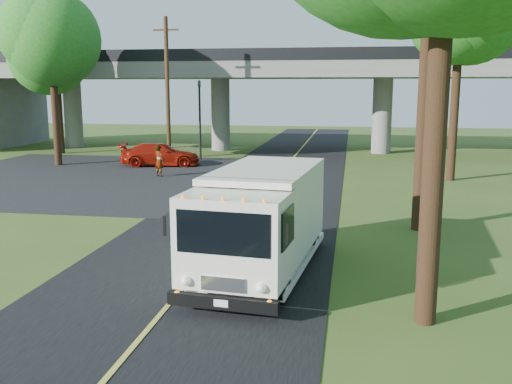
% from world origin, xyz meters
% --- Properties ---
extents(ground, '(120.00, 120.00, 0.00)m').
position_xyz_m(ground, '(0.00, 0.00, 0.00)').
color(ground, '#3B511D').
rests_on(ground, ground).
extents(road, '(7.00, 90.00, 0.02)m').
position_xyz_m(road, '(0.00, 10.00, 0.01)').
color(road, black).
rests_on(road, ground).
extents(parking_lot, '(16.00, 18.00, 0.01)m').
position_xyz_m(parking_lot, '(-11.00, 18.00, 0.01)').
color(parking_lot, black).
rests_on(parking_lot, ground).
extents(lane_line, '(0.12, 90.00, 0.01)m').
position_xyz_m(lane_line, '(0.00, 10.00, 0.03)').
color(lane_line, gold).
rests_on(lane_line, road).
extents(overpass, '(54.00, 10.00, 7.30)m').
position_xyz_m(overpass, '(0.00, 32.00, 4.56)').
color(overpass, slate).
rests_on(overpass, ground).
extents(traffic_signal, '(0.18, 0.22, 5.20)m').
position_xyz_m(traffic_signal, '(-6.00, 26.00, 3.20)').
color(traffic_signal, black).
rests_on(traffic_signal, ground).
extents(utility_pole, '(1.60, 0.26, 9.00)m').
position_xyz_m(utility_pole, '(-7.50, 24.00, 4.59)').
color(utility_pole, '#472D19').
rests_on(utility_pole, ground).
extents(tree_right_far, '(5.77, 5.67, 10.99)m').
position_xyz_m(tree_right_far, '(9.21, 19.84, 8.30)').
color(tree_right_far, '#382314').
rests_on(tree_right_far, ground).
extents(tree_left_lot, '(5.60, 5.50, 10.50)m').
position_xyz_m(tree_left_lot, '(-13.79, 21.84, 7.90)').
color(tree_left_lot, '#382314').
rests_on(tree_left_lot, ground).
extents(tree_left_far, '(5.26, 5.16, 9.89)m').
position_xyz_m(tree_left_far, '(-16.79, 27.84, 7.45)').
color(tree_left_far, '#382314').
rests_on(tree_left_far, ground).
extents(step_van, '(2.99, 6.64, 2.70)m').
position_xyz_m(step_van, '(1.66, 3.54, 1.47)').
color(step_van, silver).
rests_on(step_van, ground).
extents(red_sedan, '(5.13, 2.92, 1.40)m').
position_xyz_m(red_sedan, '(-7.67, 22.76, 0.70)').
color(red_sedan, '#9A1609').
rests_on(red_sedan, ground).
extents(pedestrian, '(0.74, 0.66, 1.71)m').
position_xyz_m(pedestrian, '(-6.31, 18.64, 0.86)').
color(pedestrian, gray).
rests_on(pedestrian, ground).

